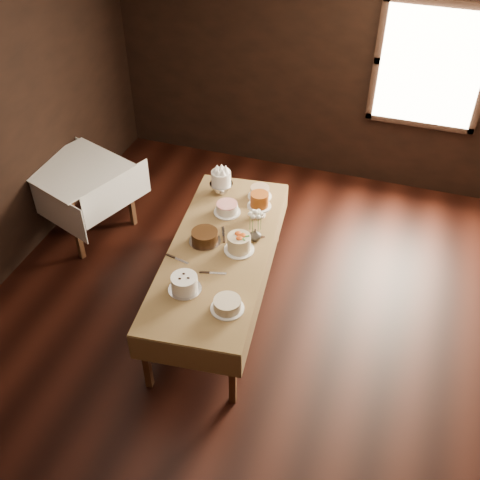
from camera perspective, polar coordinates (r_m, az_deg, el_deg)
The scene contains 20 objects.
floor at distance 5.67m, azimuth -0.65°, elevation -8.64°, with size 5.00×6.00×0.01m, color black.
ceiling at distance 4.03m, azimuth -0.95°, elevation 18.83°, with size 5.00×6.00×0.01m, color beige.
wall_back at distance 7.25m, azimuth 7.34°, elevation 16.37°, with size 5.00×0.02×2.80m, color black.
window at distance 7.01m, azimuth 18.16°, elevation 15.71°, with size 1.10×0.05×1.30m, color #FFEABF.
display_table at distance 5.43m, azimuth -2.00°, elevation -1.29°, with size 1.16×2.44×0.73m.
side_table at distance 6.65m, azimuth -15.68°, elevation 6.07°, with size 1.22×1.22×0.80m.
cake_meringue at distance 6.06m, azimuth -1.85°, elevation 5.64°, with size 0.27×0.27×0.26m.
cake_speckled at distance 6.02m, azimuth 1.95°, elevation 4.68°, with size 0.25×0.25×0.12m.
cake_lattice at distance 5.80m, azimuth -1.27°, elevation 3.07°, with size 0.30×0.30×0.10m.
cake_caramel at distance 5.72m, azimuth 1.90°, elevation 3.35°, with size 0.24×0.24×0.27m.
cake_chocolate at distance 5.45m, azimuth -3.46°, elevation 0.29°, with size 0.30×0.30×0.12m.
cake_flowers at distance 5.33m, azimuth -0.09°, elevation -0.36°, with size 0.29×0.29×0.16m.
cake_swirl at distance 4.97m, azimuth -5.45°, elevation -4.28°, with size 0.29×0.29×0.15m.
cake_cream at distance 4.81m, azimuth -1.26°, elevation -6.37°, with size 0.28×0.28×0.10m.
cake_server_a at distance 5.15m, azimuth -2.17°, elevation -3.26°, with size 0.24×0.03×0.01m, color silver.
cake_server_c at distance 5.59m, azimuth -1.64°, elevation 0.85°, with size 0.24×0.03×0.01m, color silver.
cake_server_d at distance 5.51m, azimuth 1.71°, elevation 0.23°, with size 0.24×0.03×0.01m, color silver.
cake_server_e at distance 5.29m, azimuth -5.75°, elevation -2.03°, with size 0.24×0.03×0.01m, color silver.
flower_vase at distance 5.46m, azimuth 1.50°, elevation 0.52°, with size 0.12×0.12×0.12m, color #2D2823.
flower_bouquet at distance 5.35m, azimuth 1.53°, elevation 2.02°, with size 0.14×0.14×0.20m, color white, non-canonical shape.
Camera 1 is at (1.25, -3.55, 4.24)m, focal length 43.62 mm.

